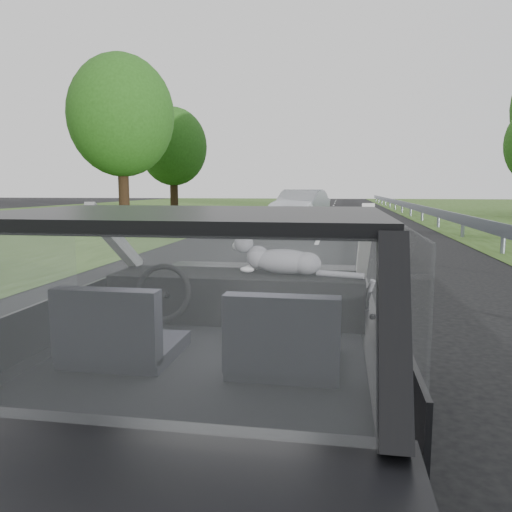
% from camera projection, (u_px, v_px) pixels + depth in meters
% --- Properties ---
extents(ground, '(140.00, 140.00, 0.00)m').
position_uv_depth(ground, '(216.00, 474.00, 2.71)').
color(ground, black).
rests_on(ground, ground).
extents(subject_car, '(1.80, 4.00, 1.45)m').
position_uv_depth(subject_car, '(214.00, 345.00, 2.61)').
color(subject_car, black).
rests_on(subject_car, ground).
extents(dashboard, '(1.58, 0.45, 0.30)m').
position_uv_depth(dashboard, '(238.00, 296.00, 3.21)').
color(dashboard, black).
rests_on(dashboard, subject_car).
extents(driver_seat, '(0.50, 0.72, 0.42)m').
position_uv_depth(driver_seat, '(117.00, 328.00, 2.38)').
color(driver_seat, black).
rests_on(driver_seat, subject_car).
extents(passenger_seat, '(0.50, 0.72, 0.42)m').
position_uv_depth(passenger_seat, '(284.00, 336.00, 2.24)').
color(passenger_seat, black).
rests_on(passenger_seat, subject_car).
extents(steering_wheel, '(0.36, 0.36, 0.04)m').
position_uv_depth(steering_wheel, '(163.00, 293.00, 2.98)').
color(steering_wheel, black).
rests_on(steering_wheel, dashboard).
extents(cat, '(0.63, 0.28, 0.27)m').
position_uv_depth(cat, '(284.00, 260.00, 3.16)').
color(cat, gray).
rests_on(cat, dashboard).
extents(guardrail, '(0.05, 90.00, 0.32)m').
position_uv_depth(guardrail, '(499.00, 229.00, 11.69)').
color(guardrail, gray).
rests_on(guardrail, ground).
extents(other_car, '(2.54, 4.73, 1.47)m').
position_uv_depth(other_car, '(301.00, 207.00, 20.65)').
color(other_car, silver).
rests_on(other_car, ground).
extents(tree_5, '(6.51, 6.51, 7.65)m').
position_uv_depth(tree_5, '(122.00, 140.00, 24.04)').
color(tree_5, '#204A13').
rests_on(tree_5, ground).
extents(tree_6, '(5.00, 5.00, 6.18)m').
position_uv_depth(tree_6, '(173.00, 162.00, 30.31)').
color(tree_6, '#204A13').
rests_on(tree_6, ground).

